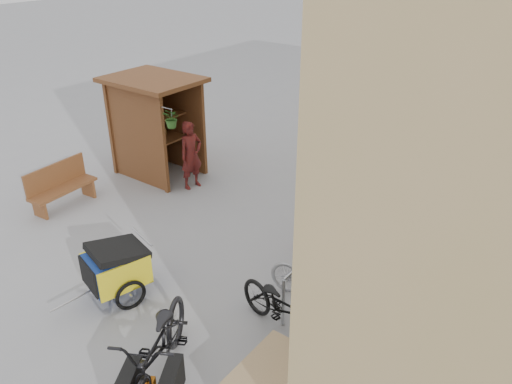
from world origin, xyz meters
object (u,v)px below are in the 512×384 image
Objects in this scene: bike_4 at (376,219)px; bike_6 at (404,192)px; kiosk at (152,113)px; bike_1 at (313,277)px; bike_0 at (283,308)px; shopping_carts at (468,156)px; bike_3 at (361,236)px; child_trailer at (116,266)px; cargo_bike at (160,351)px; bike_5 at (384,210)px; person_kiosk at (191,155)px; bench at (61,185)px; bike_7 at (398,185)px; bike_2 at (341,237)px.

bike_6 is at bearing -19.12° from bike_4.
bike_1 is at bearing -19.16° from kiosk.
bike_0 is at bearing 162.73° from bike_4.
kiosk reaches higher than shopping_carts.
bike_0 is 2.35m from bike_3.
child_trailer is 2.14m from cargo_bike.
shopping_carts is at bearing -25.13° from bike_3.
bike_5 is at bearing 6.78° from kiosk.
person_kiosk is at bearing 57.87° from bike_1.
bike_1 is 2.32m from bike_4.
bike_7 is at bearing 32.88° from bench.
shopping_carts is at bearing -24.84° from bike_5.
shopping_carts is 2.34m from bike_7.
person_kiosk reaches higher than bike_2.
kiosk is 7.60m from shopping_carts.
shopping_carts reaches higher than bike_0.
child_trailer is (-3.28, -7.88, -0.06)m from shopping_carts.
bike_5 is at bearing 14.13° from bike_0.
child_trailer reaches higher than bike_4.
kiosk is 1.08× the size of cargo_bike.
bench is at bearing 175.07° from child_trailer.
bike_5 is at bearing 74.07° from child_trailer.
person_kiosk reaches higher than cargo_bike.
cargo_bike is 5.33m from bike_5.
cargo_bike reaches higher than bike_4.
bike_3 is at bearing -14.32° from bike_1.
cargo_bike is 4.15m from bike_3.
child_trailer is 1.14× the size of bike_7.
bike_2 reaches higher than bike_7.
bike_0 is at bearing 37.06° from cargo_bike.
bike_7 is (-0.21, 3.96, 0.00)m from bike_1.
bike_3 is 1.21m from bike_5.
person_kiosk is 0.84× the size of bike_2.
bench is 6.04m from bike_1.
bench reaches higher than bike_0.
bike_0 is 0.97× the size of bike_3.
person_kiosk reaches higher than child_trailer.
cargo_bike reaches higher than bike_3.
bike_4 is (2.66, 4.06, -0.10)m from child_trailer.
bike_5 reaches higher than bike_2.
bike_7 is at bearing -111.55° from shopping_carts.
bench is 0.96× the size of person_kiosk.
bench reaches higher than bike_1.
person_kiosk reaches higher than bike_5.
bench is at bearing 108.53° from bike_2.
bike_7 is at bearing -54.18° from person_kiosk.
bike_6 is at bearing -159.55° from bike_7.
bike_1 is (-0.06, 0.92, -0.03)m from bike_0.
bike_6 is (0.75, 6.27, -0.08)m from cargo_bike.
kiosk is at bearing -146.35° from shopping_carts.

